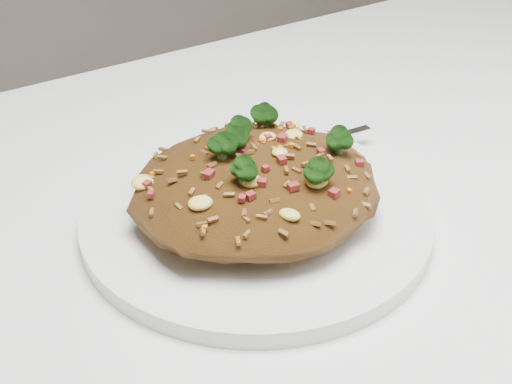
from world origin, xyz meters
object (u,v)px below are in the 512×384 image
dining_table (371,321)px  fork (300,147)px  fried_rice (256,177)px  plate (256,216)px

dining_table → fork: (0.01, 0.12, 0.11)m
fork → dining_table: bearing=-89.2°
fried_rice → fork: 0.10m
plate → fried_rice: (0.00, 0.00, 0.03)m
plate → fried_rice: size_ratio=1.41×
fork → fried_rice: bearing=-140.9°
plate → fried_rice: 0.03m
dining_table → fried_rice: bearing=138.8°
dining_table → plate: plate is taller
dining_table → plate: 0.14m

